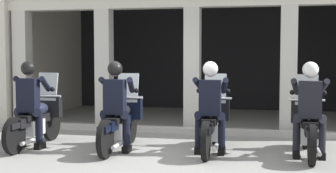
% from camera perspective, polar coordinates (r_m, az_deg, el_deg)
% --- Properties ---
extents(ground_plane, '(80.00, 80.00, 0.00)m').
position_cam_1_polar(ground_plane, '(11.08, 2.78, -4.94)').
color(ground_plane, gray).
extents(station_building, '(9.47, 4.90, 3.34)m').
position_cam_1_polar(station_building, '(13.03, 4.74, 5.66)').
color(station_building, black).
rests_on(station_building, ground).
extents(kerb_strip, '(8.97, 0.24, 0.12)m').
position_cam_1_polar(kerb_strip, '(10.24, 2.49, -5.33)').
color(kerb_strip, '#B7B5AD').
rests_on(kerb_strip, ground).
extents(motorcycle_far_left, '(0.62, 2.04, 1.35)m').
position_cam_1_polar(motorcycle_far_left, '(9.14, -15.53, -3.79)').
color(motorcycle_far_left, black).
rests_on(motorcycle_far_left, ground).
extents(police_officer_far_left, '(0.63, 0.61, 1.58)m').
position_cam_1_polar(police_officer_far_left, '(8.84, -16.45, -1.21)').
color(police_officer_far_left, black).
rests_on(police_officer_far_left, ground).
extents(motorcycle_center_left, '(0.62, 2.04, 1.35)m').
position_cam_1_polar(motorcycle_center_left, '(8.53, -5.72, -4.21)').
color(motorcycle_center_left, black).
rests_on(motorcycle_center_left, ground).
extents(police_officer_center_left, '(0.63, 0.61, 1.58)m').
position_cam_1_polar(police_officer_center_left, '(8.21, -6.36, -1.45)').
color(police_officer_center_left, black).
rests_on(police_officer_center_left, ground).
extents(motorcycle_center_right, '(0.62, 2.04, 1.35)m').
position_cam_1_polar(motorcycle_center_right, '(8.37, 5.37, -4.36)').
color(motorcycle_center_right, black).
rests_on(motorcycle_center_right, ground).
extents(police_officer_center_right, '(0.63, 0.61, 1.58)m').
position_cam_1_polar(police_officer_center_right, '(8.04, 5.14, -1.55)').
color(police_officer_center_right, black).
rests_on(police_officer_center_right, ground).
extents(motorcycle_far_right, '(0.62, 2.04, 1.35)m').
position_cam_1_polar(motorcycle_far_right, '(8.33, 16.56, -4.54)').
color(motorcycle_far_right, black).
rests_on(motorcycle_far_right, ground).
extents(police_officer_far_right, '(0.63, 0.61, 1.58)m').
position_cam_1_polar(police_officer_far_right, '(8.00, 16.76, -1.73)').
color(police_officer_far_right, black).
rests_on(police_officer_far_right, ground).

